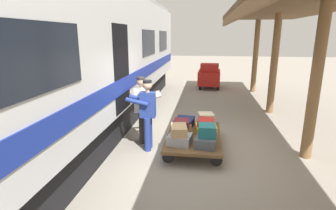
{
  "coord_description": "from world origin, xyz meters",
  "views": [
    {
      "loc": [
        -0.16,
        6.0,
        2.71
      ],
      "look_at": [
        0.67,
        0.13,
        1.15
      ],
      "focal_mm": 28.56,
      "sensor_mm": 36.0,
      "label": 1
    }
  ],
  "objects_px": {
    "suitcase_slate_roller": "(206,141)",
    "porter_in_overalls": "(147,113)",
    "suitcase_red_plastic": "(206,122)",
    "suitcase_yellow_case": "(206,130)",
    "baggage_tug": "(209,76)",
    "luggage_cart": "(194,137)",
    "suitcase_gray_aluminum": "(180,139)",
    "train_car": "(61,63)",
    "suitcase_tan_vintage": "(179,130)",
    "suitcase_maroon_trunk": "(181,124)",
    "suitcase_brown_leather": "(182,131)",
    "suitcase_teal_softside": "(207,131)",
    "suitcase_navy_fabric": "(184,122)",
    "suitcase_burgundy_valise": "(206,124)",
    "suitcase_cream_canvas": "(206,117)",
    "porter_by_door": "(142,108)"
  },
  "relations": [
    {
      "from": "suitcase_slate_roller",
      "to": "suitcase_navy_fabric",
      "type": "height_order",
      "value": "suitcase_slate_roller"
    },
    {
      "from": "luggage_cart",
      "to": "train_car",
      "type": "bearing_deg",
      "value": 2.97
    },
    {
      "from": "luggage_cart",
      "to": "baggage_tug",
      "type": "bearing_deg",
      "value": -93.14
    },
    {
      "from": "suitcase_gray_aluminum",
      "to": "suitcase_tan_vintage",
      "type": "bearing_deg",
      "value": -42.52
    },
    {
      "from": "suitcase_burgundy_valise",
      "to": "suitcase_cream_canvas",
      "type": "bearing_deg",
      "value": 46.56
    },
    {
      "from": "suitcase_maroon_trunk",
      "to": "porter_in_overalls",
      "type": "relative_size",
      "value": 0.26
    },
    {
      "from": "suitcase_maroon_trunk",
      "to": "suitcase_gray_aluminum",
      "type": "bearing_deg",
      "value": 91.92
    },
    {
      "from": "suitcase_brown_leather",
      "to": "porter_in_overalls",
      "type": "relative_size",
      "value": 0.3
    },
    {
      "from": "baggage_tug",
      "to": "suitcase_brown_leather",
      "type": "bearing_deg",
      "value": 84.75
    },
    {
      "from": "suitcase_cream_canvas",
      "to": "suitcase_teal_softside",
      "type": "bearing_deg",
      "value": 91.05
    },
    {
      "from": "suitcase_teal_softside",
      "to": "suitcase_red_plastic",
      "type": "height_order",
      "value": "suitcase_teal_softside"
    },
    {
      "from": "luggage_cart",
      "to": "suitcase_brown_leather",
      "type": "relative_size",
      "value": 4.25
    },
    {
      "from": "train_car",
      "to": "suitcase_tan_vintage",
      "type": "distance_m",
      "value": 3.23
    },
    {
      "from": "suitcase_gray_aluminum",
      "to": "train_car",
      "type": "bearing_deg",
      "value": -8.53
    },
    {
      "from": "suitcase_maroon_trunk",
      "to": "baggage_tug",
      "type": "distance_m",
      "value": 7.91
    },
    {
      "from": "suitcase_yellow_case",
      "to": "suitcase_brown_leather",
      "type": "height_order",
      "value": "suitcase_yellow_case"
    },
    {
      "from": "porter_by_door",
      "to": "suitcase_navy_fabric",
      "type": "bearing_deg",
      "value": -158.76
    },
    {
      "from": "suitcase_red_plastic",
      "to": "porter_in_overalls",
      "type": "height_order",
      "value": "porter_in_overalls"
    },
    {
      "from": "suitcase_teal_softside",
      "to": "suitcase_brown_leather",
      "type": "bearing_deg",
      "value": -44.93
    },
    {
      "from": "suitcase_slate_roller",
      "to": "porter_in_overalls",
      "type": "distance_m",
      "value": 1.53
    },
    {
      "from": "suitcase_tan_vintage",
      "to": "porter_by_door",
      "type": "bearing_deg",
      "value": -37.66
    },
    {
      "from": "baggage_tug",
      "to": "suitcase_cream_canvas",
      "type": "bearing_deg",
      "value": 88.82
    },
    {
      "from": "suitcase_slate_roller",
      "to": "suitcase_gray_aluminum",
      "type": "height_order",
      "value": "suitcase_slate_roller"
    },
    {
      "from": "suitcase_yellow_case",
      "to": "baggage_tug",
      "type": "xyz_separation_m",
      "value": [
        -0.14,
        -7.83,
        0.16
      ]
    },
    {
      "from": "suitcase_burgundy_valise",
      "to": "suitcase_red_plastic",
      "type": "bearing_deg",
      "value": 88.37
    },
    {
      "from": "suitcase_burgundy_valise",
      "to": "suitcase_gray_aluminum",
      "type": "distance_m",
      "value": 1.34
    },
    {
      "from": "porter_in_overalls",
      "to": "suitcase_gray_aluminum",
      "type": "bearing_deg",
      "value": 155.48
    },
    {
      "from": "suitcase_cream_canvas",
      "to": "suitcase_burgundy_valise",
      "type": "bearing_deg",
      "value": -133.44
    },
    {
      "from": "suitcase_navy_fabric",
      "to": "porter_in_overalls",
      "type": "height_order",
      "value": "porter_in_overalls"
    },
    {
      "from": "suitcase_navy_fabric",
      "to": "suitcase_teal_softside",
      "type": "xyz_separation_m",
      "value": [
        -0.59,
        1.19,
        0.24
      ]
    },
    {
      "from": "train_car",
      "to": "suitcase_red_plastic",
      "type": "xyz_separation_m",
      "value": [
        -3.47,
        -0.16,
        -1.38
      ]
    },
    {
      "from": "train_car",
      "to": "porter_by_door",
      "type": "xyz_separation_m",
      "value": [
        -1.87,
        -0.37,
        -1.14
      ]
    },
    {
      "from": "suitcase_yellow_case",
      "to": "suitcase_burgundy_valise",
      "type": "xyz_separation_m",
      "value": [
        0.0,
        -0.6,
        -0.04
      ]
    },
    {
      "from": "suitcase_burgundy_valise",
      "to": "suitcase_red_plastic",
      "type": "distance_m",
      "value": 0.66
    },
    {
      "from": "baggage_tug",
      "to": "suitcase_burgundy_valise",
      "type": "bearing_deg",
      "value": 88.9
    },
    {
      "from": "suitcase_teal_softside",
      "to": "suitcase_tan_vintage",
      "type": "bearing_deg",
      "value": -1.09
    },
    {
      "from": "suitcase_cream_canvas",
      "to": "porter_by_door",
      "type": "bearing_deg",
      "value": 13.66
    },
    {
      "from": "suitcase_teal_softside",
      "to": "baggage_tug",
      "type": "xyz_separation_m",
      "value": [
        -0.13,
        -8.42,
        -0.05
      ]
    },
    {
      "from": "suitcase_slate_roller",
      "to": "suitcase_maroon_trunk",
      "type": "xyz_separation_m",
      "value": [
        0.6,
        -0.56,
        0.17
      ]
    },
    {
      "from": "suitcase_cream_canvas",
      "to": "suitcase_maroon_trunk",
      "type": "relative_size",
      "value": 0.89
    },
    {
      "from": "baggage_tug",
      "to": "porter_by_door",
      "type": "bearing_deg",
      "value": 77.05
    },
    {
      "from": "suitcase_red_plastic",
      "to": "porter_in_overalls",
      "type": "relative_size",
      "value": 0.24
    },
    {
      "from": "suitcase_gray_aluminum",
      "to": "suitcase_red_plastic",
      "type": "relative_size",
      "value": 1.25
    },
    {
      "from": "suitcase_slate_roller",
      "to": "porter_in_overalls",
      "type": "xyz_separation_m",
      "value": [
        1.4,
        -0.37,
        0.48
      ]
    },
    {
      "from": "suitcase_tan_vintage",
      "to": "suitcase_maroon_trunk",
      "type": "relative_size",
      "value": 1.16
    },
    {
      "from": "suitcase_gray_aluminum",
      "to": "porter_in_overalls",
      "type": "relative_size",
      "value": 0.3
    },
    {
      "from": "suitcase_brown_leather",
      "to": "suitcase_tan_vintage",
      "type": "distance_m",
      "value": 0.62
    },
    {
      "from": "suitcase_slate_roller",
      "to": "suitcase_teal_softside",
      "type": "height_order",
      "value": "suitcase_teal_softside"
    },
    {
      "from": "suitcase_red_plastic",
      "to": "suitcase_yellow_case",
      "type": "bearing_deg",
      "value": -154.81
    },
    {
      "from": "suitcase_brown_leather",
      "to": "suitcase_red_plastic",
      "type": "bearing_deg",
      "value": 179.17
    }
  ]
}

